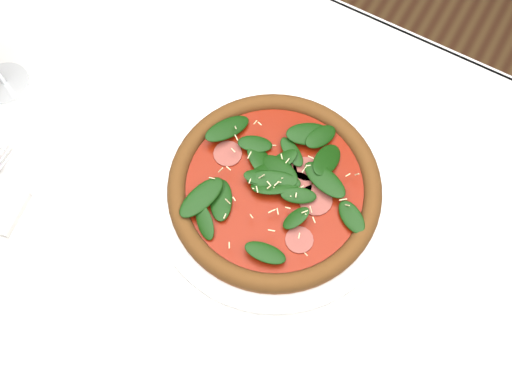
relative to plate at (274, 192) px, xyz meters
The scene contains 4 objects.
ground 0.76m from the plate, 56.43° to the right, with size 6.00×6.00×0.00m, color brown.
dining_table 0.13m from the plate, 56.43° to the right, with size 1.21×0.81×0.75m.
plate is the anchor object (origin of this frame).
pizza 0.02m from the plate, 104.04° to the right, with size 0.32×0.32×0.04m.
Camera 1 is at (0.09, -0.22, 1.47)m, focal length 40.00 mm.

